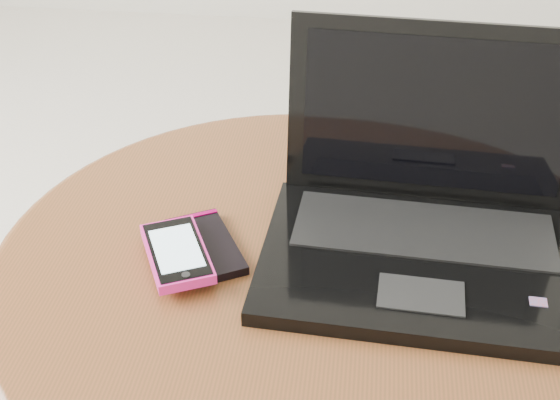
# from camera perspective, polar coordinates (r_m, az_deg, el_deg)

# --- Properties ---
(table) EXTENTS (0.67, 0.67, 0.53)m
(table) POSITION_cam_1_polar(r_m,az_deg,el_deg) (0.89, 1.36, -9.90)
(table) COLOR #5B2E1F
(table) RESTS_ON ground
(laptop) EXTENTS (0.34, 0.28, 0.22)m
(laptop) POSITION_cam_1_polar(r_m,az_deg,el_deg) (0.82, 10.80, -1.33)
(laptop) COLOR black
(laptop) RESTS_ON table
(phone_black) EXTENTS (0.11, 0.13, 0.01)m
(phone_black) POSITION_cam_1_polar(r_m,az_deg,el_deg) (0.83, -5.59, -3.43)
(phone_black) COLOR black
(phone_black) RESTS_ON table
(phone_pink) EXTENTS (0.10, 0.12, 0.01)m
(phone_pink) POSITION_cam_1_polar(r_m,az_deg,el_deg) (0.80, -7.70, -3.93)
(phone_pink) COLOR #FF259C
(phone_pink) RESTS_ON phone_black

